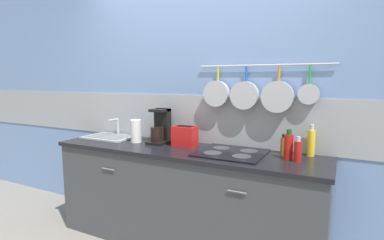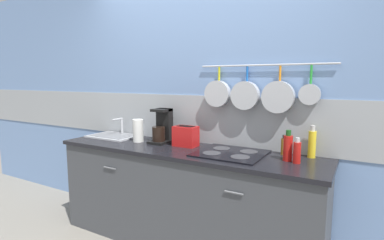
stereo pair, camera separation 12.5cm
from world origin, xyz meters
TOP-DOWN VIEW (x-y plane):
  - wall_back at (0.01, 0.34)m, footprint 7.20×0.16m
  - cabinet_base at (0.00, -0.00)m, footprint 2.41×0.58m
  - countertop at (0.00, 0.00)m, footprint 2.45×0.60m
  - sink_basin at (-0.93, 0.11)m, footprint 0.51×0.35m
  - paper_towel_roll at (-0.54, 0.04)m, footprint 0.10×0.10m
  - coffee_maker at (-0.31, 0.13)m, footprint 0.17×0.22m
  - toaster at (-0.03, 0.10)m, footprint 0.23×0.14m
  - cooktop at (0.44, 0.04)m, footprint 0.55×0.50m
  - bottle_vinegar at (0.82, 0.23)m, footprint 0.04×0.04m
  - bottle_sesame_oil at (0.89, 0.06)m, footprint 0.07×0.07m
  - bottle_hot_sauce at (0.96, 0.02)m, footprint 0.05×0.05m
  - bottle_olive_oil at (1.03, 0.25)m, footprint 0.06×0.06m

SIDE VIEW (x-z plane):
  - cabinet_base at x=0.00m, z-range 0.00..0.86m
  - countertop at x=0.00m, z-range 0.86..0.89m
  - cooktop at x=0.44m, z-range 0.89..0.91m
  - sink_basin at x=-0.93m, z-range 0.81..1.00m
  - bottle_vinegar at x=0.82m, z-range 0.88..1.05m
  - bottle_hot_sauce at x=0.96m, z-range 0.88..1.07m
  - toaster at x=-0.03m, z-range 0.89..1.08m
  - bottle_sesame_oil at x=0.89m, z-range 0.88..1.11m
  - paper_towel_roll at x=-0.54m, z-range 0.89..1.11m
  - bottle_olive_oil at x=1.03m, z-range 0.88..1.13m
  - coffee_maker at x=-0.31m, z-range 0.87..1.19m
  - wall_back at x=0.01m, z-range -0.03..2.57m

